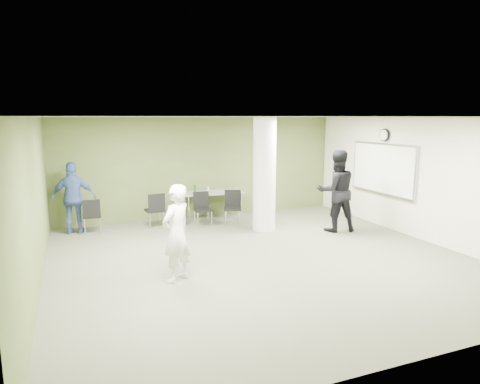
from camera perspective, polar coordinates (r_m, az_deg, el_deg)
name	(u,v)px	position (r m, az deg, el deg)	size (l,w,h in m)	color
floor	(260,258)	(8.67, 2.74, -8.85)	(8.00, 8.00, 0.00)	#4D4F3E
ceiling	(262,117)	(8.21, 2.91, 9.99)	(8.00, 8.00, 0.00)	white
wall_back	(202,167)	(12.04, -5.09, 3.28)	(8.00, 0.02, 2.80)	#4F5B2B
wall_left	(34,205)	(7.62, -25.74, -1.58)	(0.02, 8.00, 2.80)	#4F5B2B
wall_right_cream	(420,179)	(10.61, 22.90, 1.63)	(0.02, 8.00, 2.80)	beige
column	(264,174)	(10.54, 3.27, 2.35)	(0.56, 0.56, 2.80)	silver
whiteboard	(382,169)	(11.42, 18.46, 2.95)	(0.05, 2.30, 1.30)	silver
wall_clock	(384,135)	(11.36, 18.70, 7.21)	(0.06, 0.32, 0.32)	black
folding_table	(212,194)	(11.76, -3.71, -0.21)	(1.66, 0.81, 1.02)	gray
wastebasket	(181,219)	(11.32, -7.87, -3.59)	(0.28, 0.28, 0.32)	#4C4C4C
chair_back_left	(92,213)	(10.95, -19.16, -2.72)	(0.43, 0.43, 0.85)	black
chair_back_right	(156,208)	(11.09, -11.19, -2.05)	(0.49, 0.49, 0.90)	black
chair_table_left	(202,206)	(11.16, -5.07, -1.89)	(0.46, 0.46, 0.88)	black
chair_table_right	(233,205)	(11.20, -0.97, -1.71)	(0.58, 0.58, 0.91)	black
woman_white	(176,233)	(7.38, -8.49, -5.47)	(0.62, 0.40, 1.69)	white
man_black	(336,191)	(10.75, 12.73, 0.15)	(0.98, 0.76, 2.01)	black
man_blue	(74,198)	(11.04, -21.28, -0.74)	(1.02, 0.43, 1.75)	#3E5699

